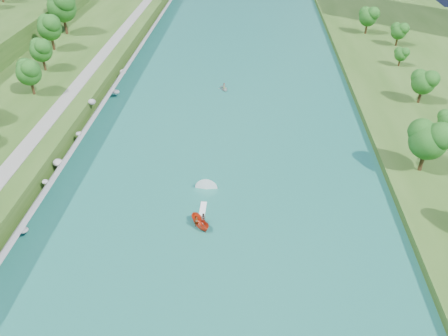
{
  "coord_description": "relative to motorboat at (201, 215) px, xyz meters",
  "views": [
    {
      "loc": [
        5.0,
        -38.52,
        42.62
      ],
      "look_at": [
        1.08,
        18.89,
        2.5
      ],
      "focal_mm": 35.0,
      "sensor_mm": 36.0,
      "label": 1
    }
  ],
  "objects": [
    {
      "name": "motorboat",
      "position": [
        0.0,
        0.0,
        0.0
      ],
      "size": [
        3.6,
        18.79,
        2.18
      ],
      "rotation": [
        0.0,
        0.0,
        3.78
      ],
      "color": "red",
      "rests_on": "river_water"
    },
    {
      "name": "river_water",
      "position": [
        1.59,
        10.75,
        -0.69
      ],
      "size": [
        55.0,
        240.0,
        0.1
      ],
      "primitive_type": "cube",
      "color": "#1B6963",
      "rests_on": "ground"
    },
    {
      "name": "raft",
      "position": [
        0.3,
        44.52,
        -0.29
      ],
      "size": [
        3.1,
        3.47,
        1.59
      ],
      "rotation": [
        0.0,
        0.0,
        0.47
      ],
      "color": "#999CA2",
      "rests_on": "river_water"
    },
    {
      "name": "riverside_path",
      "position": [
        -30.91,
        10.75,
        2.81
      ],
      "size": [
        3.0,
        200.0,
        0.1
      ],
      "primitive_type": "cube",
      "color": "gray",
      "rests_on": "berm_west"
    },
    {
      "name": "ground",
      "position": [
        1.59,
        -9.25,
        -0.74
      ],
      "size": [
        260.0,
        260.0,
        0.0
      ],
      "primitive_type": "plane",
      "color": "#2D5119",
      "rests_on": "ground"
    },
    {
      "name": "riprap_bank",
      "position": [
        -24.26,
        9.75,
        1.06
      ],
      "size": [
        4.01,
        236.0,
        4.36
      ],
      "color": "slate",
      "rests_on": "ground"
    }
  ]
}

